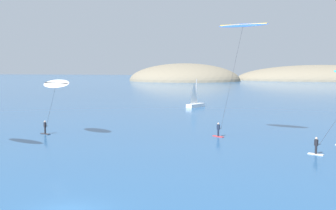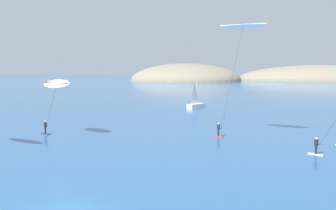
{
  "view_description": "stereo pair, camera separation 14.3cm",
  "coord_description": "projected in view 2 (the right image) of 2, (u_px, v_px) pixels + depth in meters",
  "views": [
    {
      "loc": [
        9.99,
        -22.59,
        8.78
      ],
      "look_at": [
        2.11,
        22.84,
        4.25
      ],
      "focal_mm": 45.0,
      "sensor_mm": 36.0,
      "label": 1
    },
    {
      "loc": [
        10.13,
        -22.57,
        8.78
      ],
      "look_at": [
        2.11,
        22.84,
        4.25
      ],
      "focal_mm": 45.0,
      "sensor_mm": 36.0,
      "label": 2
    }
  ],
  "objects": [
    {
      "name": "kitesurfer_blue",
      "position": [
        241.0,
        32.0,
        48.08
      ],
      "size": [
        6.52,
        3.75,
        13.49
      ],
      "color": "red",
      "rests_on": "ground"
    },
    {
      "name": "kitesurfer_white",
      "position": [
        55.0,
        87.0,
        50.31
      ],
      "size": [
        5.66,
        4.12,
        6.96
      ],
      "color": "#2D2D33",
      "rests_on": "ground"
    },
    {
      "name": "headland_island",
      "position": [
        260.0,
        81.0,
        220.63
      ],
      "size": [
        144.38,
        62.05,
        18.0
      ],
      "color": "#7A705B",
      "rests_on": "ground"
    },
    {
      "name": "sailboat_near",
      "position": [
        197.0,
        104.0,
        85.53
      ],
      "size": [
        3.69,
        5.67,
        5.7
      ],
      "color": "white",
      "rests_on": "ground"
    }
  ]
}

